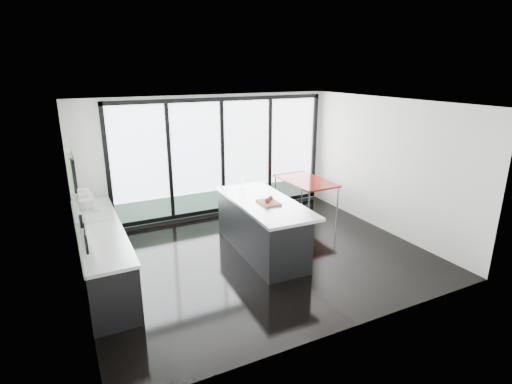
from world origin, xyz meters
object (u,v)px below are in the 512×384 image
bar_stool_near (293,233)px  bar_stool_far (278,221)px  island (261,226)px  red_table (305,197)px

bar_stool_near → bar_stool_far: bearing=92.0°
island → bar_stool_near: island is taller
bar_stool_near → red_table: red_table is taller
island → bar_stool_far: island is taller
red_table → bar_stool_near: bearing=-129.4°
bar_stool_near → red_table: (1.31, 1.59, 0.07)m
island → bar_stool_near: (0.59, -0.22, -0.16)m
island → red_table: size_ratio=1.60×
island → bar_stool_near: 0.65m
bar_stool_near → bar_stool_far: bar_stool_far is taller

